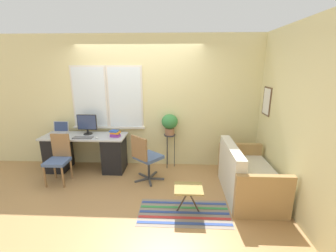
% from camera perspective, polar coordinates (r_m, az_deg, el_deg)
% --- Properties ---
extents(ground_plane, '(14.00, 14.00, 0.00)m').
position_cam_1_polar(ground_plane, '(4.52, -7.97, -12.73)').
color(ground_plane, tan).
extents(wall_back_with_window, '(9.00, 0.12, 2.70)m').
position_cam_1_polar(wall_back_with_window, '(4.71, -7.45, 5.89)').
color(wall_back_with_window, beige).
rests_on(wall_back_with_window, ground_plane).
extents(wall_right_with_picture, '(0.08, 9.00, 2.70)m').
position_cam_1_polar(wall_right_with_picture, '(4.33, 25.42, 3.70)').
color(wall_right_with_picture, beige).
rests_on(wall_right_with_picture, ground_plane).
extents(desk, '(1.65, 0.59, 0.74)m').
position_cam_1_polar(desk, '(4.92, -20.09, -6.17)').
color(desk, '#B2B7BC').
rests_on(desk, ground_plane).
extents(laptop, '(0.31, 0.26, 0.24)m').
position_cam_1_polar(laptop, '(5.13, -25.82, -1.15)').
color(laptop, '#B7B7BC').
rests_on(laptop, desk).
extents(monitor, '(0.39, 0.17, 0.41)m').
position_cam_1_polar(monitor, '(4.82, -19.87, 0.52)').
color(monitor, black).
rests_on(monitor, desk).
extents(keyboard, '(0.37, 0.15, 0.02)m').
position_cam_1_polar(keyboard, '(4.64, -20.81, -2.77)').
color(keyboard, slate).
rests_on(keyboard, desk).
extents(mouse, '(0.04, 0.07, 0.04)m').
position_cam_1_polar(mouse, '(4.52, -17.68, -2.84)').
color(mouse, silver).
rests_on(mouse, desk).
extents(book_stack, '(0.20, 0.19, 0.13)m').
position_cam_1_polar(book_stack, '(4.53, -13.30, -1.86)').
color(book_stack, purple).
rests_on(book_stack, desk).
extents(desk_chair_wooden, '(0.38, 0.39, 0.89)m').
position_cam_1_polar(desk_chair_wooden, '(4.60, -26.04, -7.27)').
color(desk_chair_wooden, olive).
rests_on(desk_chair_wooden, ground_plane).
extents(office_chair_swivel, '(0.60, 0.61, 0.89)m').
position_cam_1_polar(office_chair_swivel, '(4.18, -5.66, -7.74)').
color(office_chair_swivel, '#47474C').
rests_on(office_chair_swivel, ground_plane).
extents(couch_loveseat, '(0.79, 1.36, 0.85)m').
position_cam_1_polar(couch_loveseat, '(4.04, 19.35, -12.28)').
color(couch_loveseat, silver).
rests_on(couch_loveseat, ground_plane).
extents(plant_stand, '(0.24, 0.24, 0.72)m').
position_cam_1_polar(plant_stand, '(4.68, 0.42, -3.38)').
color(plant_stand, '#333338').
rests_on(plant_stand, ground_plane).
extents(potted_plant, '(0.33, 0.33, 0.43)m').
position_cam_1_polar(potted_plant, '(4.58, 0.43, 0.82)').
color(potted_plant, '#9E6B4C').
rests_on(potted_plant, plant_stand).
extents(floor_rug_striped, '(1.34, 0.65, 0.01)m').
position_cam_1_polar(floor_rug_striped, '(3.55, 4.11, -21.10)').
color(floor_rug_striped, gray).
rests_on(floor_rug_striped, ground_plane).
extents(folding_stool, '(0.41, 0.35, 0.40)m').
position_cam_1_polar(folding_stool, '(3.39, 5.22, -15.85)').
color(folding_stool, olive).
rests_on(folding_stool, ground_plane).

